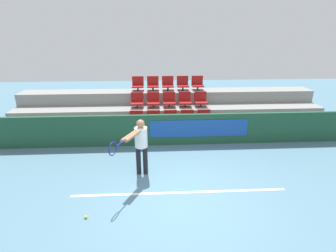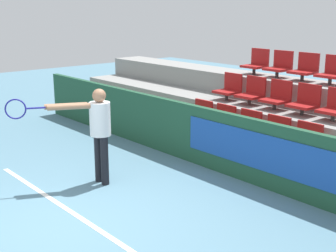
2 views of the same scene
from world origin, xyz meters
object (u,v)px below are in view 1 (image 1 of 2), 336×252
object	(u,v)px
tennis_player	(140,142)
tennis_ball	(86,217)
stadium_chair_8	(185,100)
stadium_chair_14	(198,84)
stadium_chair_2	(171,119)
stadium_chair_4	(204,118)
stadium_chair_0	(136,120)
stadium_chair_1	(154,119)
stadium_chair_10	(138,84)
stadium_chair_9	(201,100)
stadium_chair_5	(137,101)
stadium_chair_3	(187,119)
stadium_chair_13	(183,84)
stadium_chair_6	(153,101)
stadium_chair_12	(168,84)
stadium_chair_7	(169,100)
stadium_chair_11	(153,84)

from	to	relation	value
tennis_player	tennis_ball	distance (m)	2.26
stadium_chair_8	stadium_chair_14	size ratio (longest dim) A/B	1.00
stadium_chair_2	stadium_chair_4	size ratio (longest dim) A/B	1.00
stadium_chair_0	tennis_ball	world-z (taller)	stadium_chair_0
stadium_chair_1	stadium_chair_10	size ratio (longest dim) A/B	1.00
stadium_chair_9	stadium_chair_10	world-z (taller)	stadium_chair_10
stadium_chair_1	stadium_chair_5	distance (m)	1.16
stadium_chair_1	stadium_chair_9	bearing A→B (deg)	25.13
stadium_chair_1	stadium_chair_4	size ratio (longest dim) A/B	1.00
stadium_chair_0	stadium_chair_3	size ratio (longest dim) A/B	1.00
tennis_ball	stadium_chair_2	bearing A→B (deg)	64.12
stadium_chair_5	tennis_player	size ratio (longest dim) A/B	0.35
stadium_chair_5	stadium_chair_13	bearing A→B (deg)	25.13
stadium_chair_0	stadium_chair_2	size ratio (longest dim) A/B	1.00
stadium_chair_6	stadium_chair_12	distance (m)	1.16
stadium_chair_13	tennis_ball	distance (m)	6.83
stadium_chair_4	tennis_player	bearing A→B (deg)	-130.46
stadium_chair_9	stadium_chair_2	bearing A→B (deg)	-144.86
stadium_chair_6	stadium_chair_8	world-z (taller)	same
stadium_chair_9	stadium_chair_6	bearing A→B (deg)	180.00
stadium_chair_4	stadium_chair_13	xyz separation A→B (m)	(-0.62, 1.74, 0.93)
stadium_chair_0	stadium_chair_5	bearing A→B (deg)	90.00
stadium_chair_9	stadium_chair_10	size ratio (longest dim) A/B	1.00
stadium_chair_14	tennis_player	size ratio (longest dim) A/B	0.35
stadium_chair_13	stadium_chair_1	bearing A→B (deg)	-125.39
tennis_player	tennis_ball	world-z (taller)	tennis_player
stadium_chair_2	stadium_chair_13	bearing A→B (deg)	70.44
stadium_chair_0	stadium_chair_4	distance (m)	2.47
stadium_chair_12	tennis_ball	size ratio (longest dim) A/B	8.41
stadium_chair_6	stadium_chair_12	xyz separation A→B (m)	(0.62, 0.87, 0.47)
stadium_chair_6	stadium_chair_5	bearing A→B (deg)	180.00
stadium_chair_3	stadium_chair_7	bearing A→B (deg)	125.39
stadium_chair_0	stadium_chair_6	size ratio (longest dim) A/B	1.00
stadium_chair_5	stadium_chair_2	bearing A→B (deg)	-35.14
stadium_chair_3	stadium_chair_4	xyz separation A→B (m)	(0.62, 0.00, 0.00)
stadium_chair_3	tennis_ball	world-z (taller)	stadium_chair_3
stadium_chair_4	tennis_player	distance (m)	3.43
stadium_chair_6	tennis_player	bearing A→B (deg)	-96.06
stadium_chair_5	stadium_chair_11	distance (m)	1.16
stadium_chair_14	stadium_chair_4	bearing A→B (deg)	-90.00
stadium_chair_10	tennis_player	size ratio (longest dim) A/B	0.35
stadium_chair_7	stadium_chair_11	xyz separation A→B (m)	(-0.62, 0.87, 0.47)
stadium_chair_7	stadium_chair_14	xyz separation A→B (m)	(1.23, 0.87, 0.47)
stadium_chair_8	stadium_chair_0	bearing A→B (deg)	-154.87
stadium_chair_6	tennis_player	world-z (taller)	tennis_player
tennis_ball	stadium_chair_14	bearing A→B (deg)	61.20
stadium_chair_0	stadium_chair_9	world-z (taller)	stadium_chair_9
stadium_chair_1	stadium_chair_5	bearing A→B (deg)	125.39
stadium_chair_2	stadium_chair_7	xyz separation A→B (m)	(0.00, 0.87, 0.47)
stadium_chair_3	tennis_ball	bearing A→B (deg)	-122.13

